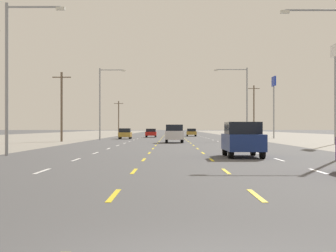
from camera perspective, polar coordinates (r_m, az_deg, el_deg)
The scene contains 15 objects.
ground_plane at distance 72.62m, azimuth 0.57°, elevation -1.47°, with size 572.00×572.00×0.00m, color #4C4C4F.
lane_markings at distance 111.11m, azimuth 0.47°, elevation -1.01°, with size 10.64×227.60×0.01m.
suv_inner_right_near at distance 31.66m, azimuth 7.67°, elevation -1.32°, with size 1.98×4.90×1.98m.
suv_center_turn_mid at distance 60.79m, azimuth 0.65°, elevation -0.76°, with size 1.98×4.90×1.98m.
hatchback_far_left_midfar at distance 80.71m, azimuth -4.42°, elevation -0.78°, with size 1.72×3.90×1.54m.
sedan_inner_left_far at distance 93.78m, azimuth -1.75°, elevation -0.71°, with size 1.80×4.50×1.46m.
sedan_inner_right_farther at distance 103.96m, azimuth 2.41°, elevation -0.65°, with size 1.80×4.50×1.46m.
pole_sign_right_row_1 at distance 58.18m, azimuth 16.81°, elevation 5.78°, with size 0.24×2.71×10.01m.
pole_sign_right_row_2 at distance 86.05m, azimuth 10.81°, elevation 3.58°, with size 0.24×2.54×9.43m.
streetlight_left_row_0 at distance 34.52m, azimuth -15.68°, elevation 5.81°, with size 3.58×0.26×9.12m.
streetlight_left_row_1 at distance 77.08m, azimuth -6.77°, elevation 2.81°, with size 3.66×0.26×9.86m.
streetlight_right_row_1 at distance 77.15m, azimuth 7.75°, elevation 2.91°, with size 4.66×0.26×9.91m.
utility_pole_left_row_1 at distance 66.83m, azimuth -10.88°, elevation 2.11°, with size 2.20×0.26×8.22m.
utility_pole_right_row_2 at distance 106.72m, azimuth 8.81°, elevation 1.66°, with size 2.20×0.26×9.68m.
utility_pole_left_row_3 at distance 135.55m, azimuth -5.09°, elevation 0.94°, with size 2.20×0.26×8.11m.
Camera 1 is at (-0.35, -6.60, 1.67)m, focal length 59.34 mm.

